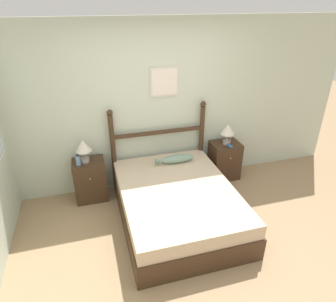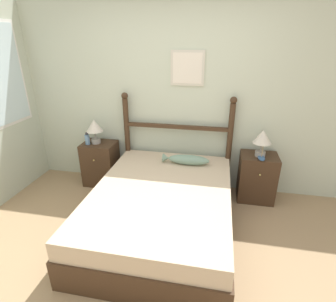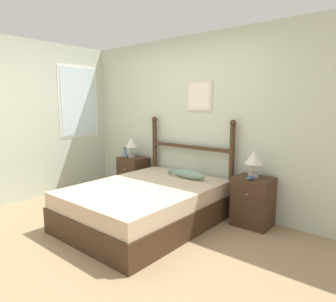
{
  "view_description": "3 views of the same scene",
  "coord_description": "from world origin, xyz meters",
  "px_view_note": "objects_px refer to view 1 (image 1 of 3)",
  "views": [
    {
      "loc": [
        -0.98,
        -2.48,
        2.76
      ],
      "look_at": [
        0.02,
        1.01,
        0.89
      ],
      "focal_mm": 32.0,
      "sensor_mm": 36.0,
      "label": 1
    },
    {
      "loc": [
        0.58,
        -1.72,
        1.99
      ],
      "look_at": [
        0.03,
        1.07,
        0.78
      ],
      "focal_mm": 28.0,
      "sensor_mm": 36.0,
      "label": 2
    },
    {
      "loc": [
        2.66,
        -2.03,
        1.56
      ],
      "look_at": [
        0.04,
        1.11,
        0.9
      ],
      "focal_mm": 32.0,
      "sensor_mm": 36.0,
      "label": 3
    }
  ],
  "objects_px": {
    "nightstand_left": "(90,180)",
    "fish_pillow": "(175,159)",
    "table_lamp_right": "(228,130)",
    "bottle": "(78,160)",
    "bed": "(177,204)",
    "model_boat": "(230,145)",
    "nightstand_right": "(224,160)",
    "table_lamp_left": "(83,147)"
  },
  "relations": [
    {
      "from": "nightstand_left",
      "to": "fish_pillow",
      "type": "relative_size",
      "value": 1.05
    },
    {
      "from": "nightstand_left",
      "to": "table_lamp_right",
      "type": "bearing_deg",
      "value": -0.59
    },
    {
      "from": "table_lamp_right",
      "to": "bottle",
      "type": "bearing_deg",
      "value": -178.92
    },
    {
      "from": "bed",
      "to": "model_boat",
      "type": "xyz_separation_m",
      "value": [
        1.1,
        0.71,
        0.4
      ]
    },
    {
      "from": "bed",
      "to": "fish_pillow",
      "type": "xyz_separation_m",
      "value": [
        0.18,
        0.66,
        0.32
      ]
    },
    {
      "from": "nightstand_right",
      "to": "model_boat",
      "type": "distance_m",
      "value": 0.36
    },
    {
      "from": "bed",
      "to": "bottle",
      "type": "distance_m",
      "value": 1.52
    },
    {
      "from": "table_lamp_left",
      "to": "table_lamp_right",
      "type": "relative_size",
      "value": 1.0
    },
    {
      "from": "nightstand_left",
      "to": "bottle",
      "type": "xyz_separation_m",
      "value": [
        -0.13,
        -0.07,
        0.4
      ]
    },
    {
      "from": "bed",
      "to": "table_lamp_right",
      "type": "distance_m",
      "value": 1.5
    },
    {
      "from": "nightstand_left",
      "to": "fish_pillow",
      "type": "xyz_separation_m",
      "value": [
        1.28,
        -0.17,
        0.25
      ]
    },
    {
      "from": "model_boat",
      "to": "fish_pillow",
      "type": "relative_size",
      "value": 0.32
    },
    {
      "from": "table_lamp_right",
      "to": "model_boat",
      "type": "height_order",
      "value": "table_lamp_right"
    },
    {
      "from": "table_lamp_right",
      "to": "model_boat",
      "type": "bearing_deg",
      "value": -86.62
    },
    {
      "from": "bed",
      "to": "bottle",
      "type": "height_order",
      "value": "bottle"
    },
    {
      "from": "bed",
      "to": "model_boat",
      "type": "height_order",
      "value": "model_boat"
    },
    {
      "from": "bed",
      "to": "bottle",
      "type": "bearing_deg",
      "value": 148.09
    },
    {
      "from": "nightstand_left",
      "to": "bed",
      "type": "bearing_deg",
      "value": -37.1
    },
    {
      "from": "nightstand_left",
      "to": "nightstand_right",
      "type": "distance_m",
      "value": 2.2
    },
    {
      "from": "table_lamp_right",
      "to": "table_lamp_left",
      "type": "bearing_deg",
      "value": 179.42
    },
    {
      "from": "bed",
      "to": "nightstand_right",
      "type": "bearing_deg",
      "value": 37.1
    },
    {
      "from": "nightstand_left",
      "to": "bottle",
      "type": "height_order",
      "value": "bottle"
    },
    {
      "from": "nightstand_right",
      "to": "fish_pillow",
      "type": "height_order",
      "value": "nightstand_right"
    },
    {
      "from": "table_lamp_right",
      "to": "fish_pillow",
      "type": "xyz_separation_m",
      "value": [
        -0.91,
        -0.15,
        -0.3
      ]
    },
    {
      "from": "model_boat",
      "to": "fish_pillow",
      "type": "bearing_deg",
      "value": -176.85
    },
    {
      "from": "bottle",
      "to": "table_lamp_left",
      "type": "bearing_deg",
      "value": 35.27
    },
    {
      "from": "fish_pillow",
      "to": "model_boat",
      "type": "bearing_deg",
      "value": 3.15
    },
    {
      "from": "nightstand_right",
      "to": "nightstand_left",
      "type": "bearing_deg",
      "value": 180.0
    },
    {
      "from": "table_lamp_left",
      "to": "fish_pillow",
      "type": "distance_m",
      "value": 1.36
    },
    {
      "from": "table_lamp_right",
      "to": "bottle",
      "type": "xyz_separation_m",
      "value": [
        -2.33,
        -0.04,
        -0.16
      ]
    },
    {
      "from": "bottle",
      "to": "fish_pillow",
      "type": "distance_m",
      "value": 1.42
    },
    {
      "from": "nightstand_left",
      "to": "model_boat",
      "type": "distance_m",
      "value": 2.23
    },
    {
      "from": "table_lamp_left",
      "to": "bottle",
      "type": "height_order",
      "value": "table_lamp_left"
    },
    {
      "from": "bed",
      "to": "fish_pillow",
      "type": "distance_m",
      "value": 0.76
    },
    {
      "from": "bed",
      "to": "fish_pillow",
      "type": "bearing_deg",
      "value": 74.68
    },
    {
      "from": "nightstand_right",
      "to": "bed",
      "type": "bearing_deg",
      "value": -142.9
    },
    {
      "from": "bed",
      "to": "fish_pillow",
      "type": "height_order",
      "value": "fish_pillow"
    },
    {
      "from": "bottle",
      "to": "nightstand_left",
      "type": "bearing_deg",
      "value": 27.06
    },
    {
      "from": "model_boat",
      "to": "fish_pillow",
      "type": "height_order",
      "value": "model_boat"
    },
    {
      "from": "table_lamp_left",
      "to": "fish_pillow",
      "type": "height_order",
      "value": "table_lamp_left"
    },
    {
      "from": "nightstand_left",
      "to": "bottle",
      "type": "relative_size",
      "value": 3.53
    },
    {
      "from": "nightstand_left",
      "to": "nightstand_right",
      "type": "xyz_separation_m",
      "value": [
        2.2,
        0.0,
        0.0
      ]
    }
  ]
}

